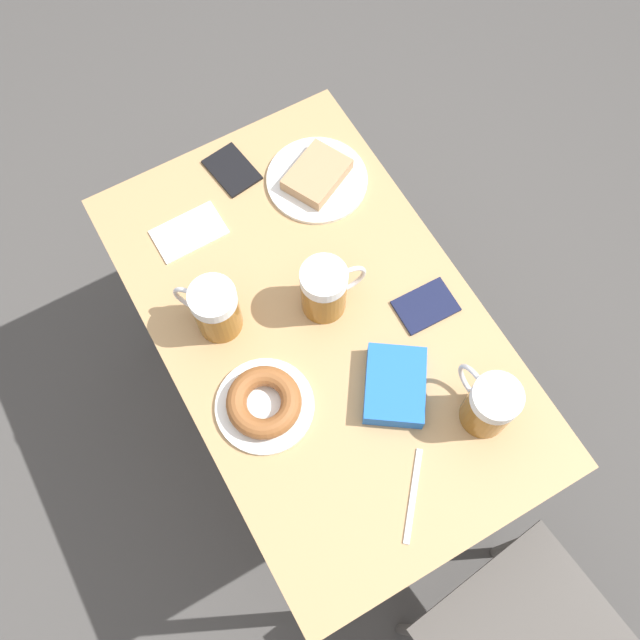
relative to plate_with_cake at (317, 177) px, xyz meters
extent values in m
plane|color=#474442|center=(0.17, 0.32, -0.78)|extent=(8.00, 8.00, 0.00)
cube|color=tan|center=(0.17, 0.32, -0.03)|extent=(0.65, 1.07, 0.03)
cylinder|color=black|center=(-0.11, -0.18, -0.41)|extent=(0.04, 0.04, 0.74)
cylinder|color=black|center=(0.46, -0.18, -0.41)|extent=(0.04, 0.04, 0.74)
cylinder|color=black|center=(-0.11, 0.81, -0.41)|extent=(0.04, 0.04, 0.74)
cylinder|color=black|center=(0.46, 0.81, -0.41)|extent=(0.04, 0.04, 0.74)
cylinder|color=#514C47|center=(-0.07, 0.92, -0.56)|extent=(0.03, 0.03, 0.44)
cylinder|color=#514C47|center=(0.28, 0.95, -0.56)|extent=(0.03, 0.03, 0.44)
cylinder|color=white|center=(0.00, 0.00, -0.01)|extent=(0.23, 0.23, 0.01)
cube|color=tan|center=(0.00, 0.00, 0.01)|extent=(0.18, 0.16, 0.03)
cylinder|color=white|center=(0.36, 0.42, -0.01)|extent=(0.20, 0.20, 0.01)
torus|color=brown|center=(0.36, 0.42, 0.02)|extent=(0.15, 0.15, 0.04)
cylinder|color=#8C5619|center=(-0.01, 0.65, 0.04)|extent=(0.10, 0.10, 0.11)
cylinder|color=white|center=(-0.01, 0.65, 0.11)|extent=(0.10, 0.10, 0.03)
torus|color=silver|center=(-0.01, 0.60, 0.06)|extent=(0.01, 0.09, 0.09)
cylinder|color=#8C5619|center=(0.14, 0.28, 0.04)|extent=(0.10, 0.10, 0.11)
cylinder|color=white|center=(0.14, 0.28, 0.11)|extent=(0.10, 0.10, 0.03)
torus|color=silver|center=(0.09, 0.28, 0.06)|extent=(0.09, 0.02, 0.09)
cylinder|color=#8C5619|center=(0.35, 0.21, 0.04)|extent=(0.10, 0.10, 0.11)
cylinder|color=white|center=(0.35, 0.21, 0.11)|extent=(0.10, 0.10, 0.03)
torus|color=silver|center=(0.39, 0.17, 0.06)|extent=(0.06, 0.08, 0.09)
cube|color=white|center=(0.32, -0.02, -0.01)|extent=(0.16, 0.10, 0.00)
cube|color=silver|center=(0.19, 0.72, -0.01)|extent=(0.13, 0.15, 0.00)
cube|color=#141938|center=(-0.05, 0.39, -0.01)|extent=(0.13, 0.09, 0.01)
cube|color=black|center=(0.16, -0.12, -0.01)|extent=(0.11, 0.14, 0.01)
cube|color=blue|center=(0.11, 0.52, 0.01)|extent=(0.19, 0.20, 0.04)
camera|label=1|loc=(0.46, 0.82, 1.39)|focal=40.00mm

